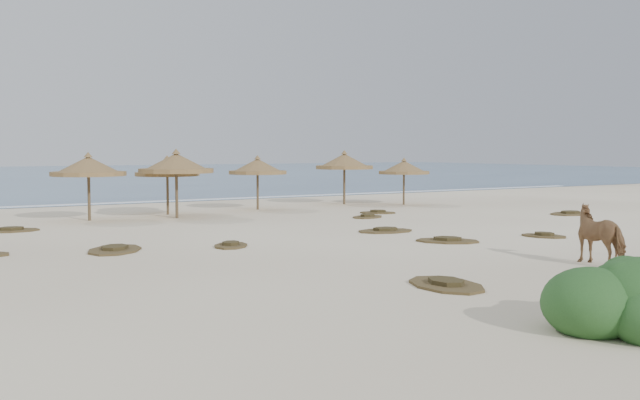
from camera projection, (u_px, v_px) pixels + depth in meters
The scene contains 21 objects.
ground at pixel (459, 259), 19.87m from camera, with size 160.00×160.00×0.00m, color #FBF1CF.
ocean at pixel (23, 176), 83.85m from camera, with size 200.00×100.00×0.01m, color navy.
foam_line at pixel (158, 202), 42.05m from camera, with size 70.00×0.60×0.01m, color white.
palapa_1 at pixel (88, 167), 30.57m from camera, with size 3.18×3.18×2.97m.
palapa_2 at pixel (167, 169), 33.47m from camera, with size 3.74×3.74×2.80m.
palapa_3 at pixel (176, 164), 31.75m from camera, with size 3.51×3.51×3.11m.
palapa_4 at pixel (258, 167), 36.25m from camera, with size 3.89×3.89×2.79m.
palapa_5 at pixel (344, 162), 39.85m from camera, with size 4.12×4.12×3.04m.
palapa_6 at pixel (404, 168), 39.49m from camera, with size 2.99×2.99×2.63m.
horse at pixel (602, 235), 18.95m from camera, with size 0.85×1.87×1.58m, color olive.
bush at pixel (638, 303), 12.02m from camera, with size 3.24×2.85×1.45m.
scrub_1 at pixel (115, 249), 21.53m from camera, with size 2.50×2.81×0.16m.
scrub_2 at pixel (231, 245), 22.50m from camera, with size 1.75×1.92×0.16m.
scrub_3 at pixel (385, 230), 26.56m from camera, with size 2.35×1.71×0.16m.
scrub_4 at pixel (544, 235), 25.01m from camera, with size 1.57×1.87×0.16m.
scrub_5 at pixel (570, 213), 33.73m from camera, with size 2.64×1.96×0.16m.
scrub_6 at pixel (11, 230), 26.72m from camera, with size 2.19×1.58×0.16m.
scrub_7 at pixel (368, 216), 32.12m from camera, with size 2.06×1.73×0.16m.
scrub_9 at pixel (447, 240), 23.67m from camera, with size 2.47×2.45×0.16m.
scrub_10 at pixel (378, 212), 34.29m from camera, with size 2.05×1.99×0.16m.
scrub_11 at pixel (446, 284), 15.96m from camera, with size 1.76×2.41×0.16m.
Camera 1 is at (-13.53, -14.85, 3.06)m, focal length 40.00 mm.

